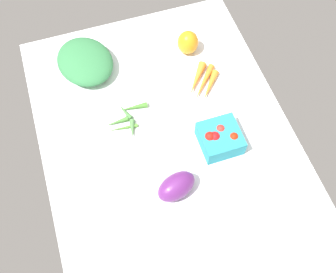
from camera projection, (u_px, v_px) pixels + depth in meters
The scene contains 7 objects.
tablecloth at pixel (168, 141), 123.95cm from camera, with size 104.00×76.00×2.00cm, color white.
berry_basket at pixel (220, 138), 119.58cm from camera, with size 11.78×11.78×7.20cm.
okra_pile at pixel (127, 118), 125.73cm from camera, with size 13.56×14.67×1.85cm.
bell_pepper_orange at pixel (188, 42), 136.00cm from camera, with size 7.21×7.21×8.50cm, color orange.
eggplant at pixel (176, 186), 112.02cm from camera, with size 11.67×7.10×7.10cm, color #61256F.
carrot_bunch at pixel (202, 82), 131.79cm from camera, with size 15.37×13.21×2.80cm.
leafy_greens_clump at pixel (85, 61), 133.25cm from camera, with size 17.62×21.44×6.74cm, color #327844.
Camera 1 is at (54.82, -17.85, 110.73)cm, focal length 42.91 mm.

